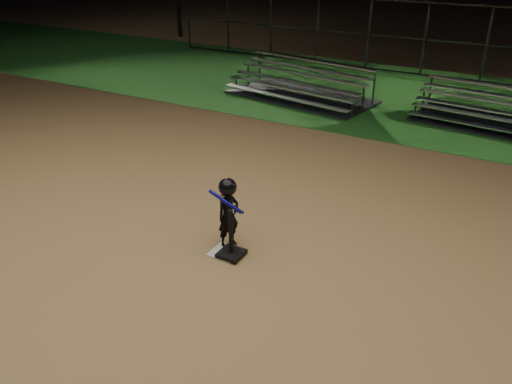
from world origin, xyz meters
name	(u,v)px	position (x,y,z in m)	size (l,w,h in m)	color
ground	(226,253)	(0.00, 0.00, 0.00)	(80.00, 80.00, 0.00)	#A87F4C
grass_strip	(397,96)	(0.00, 10.00, 0.01)	(60.00, 8.00, 0.01)	#1D521A
home_plate	(226,252)	(0.00, 0.00, 0.01)	(0.45, 0.45, 0.02)	beige
batting_tee	(231,247)	(0.13, -0.04, 0.17)	(0.38, 0.38, 0.81)	black
child_batter	(228,211)	(-0.07, 0.23, 0.64)	(0.52, 0.50, 1.20)	black
bleacher_left	(300,91)	(-2.54, 8.36, 0.22)	(4.69, 2.86, 1.07)	silver
bleacher_right	(491,119)	(2.89, 8.50, 0.20)	(4.08, 2.33, 0.95)	silver
backstop_fence	(425,39)	(0.00, 13.00, 1.25)	(20.08, 0.08, 2.50)	#38383D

